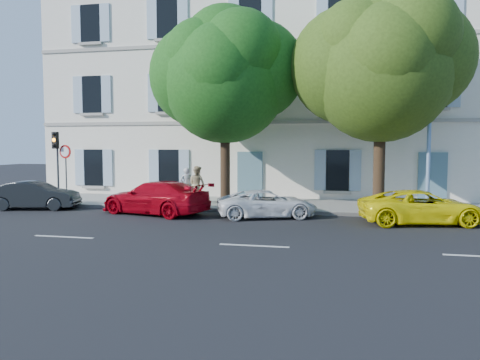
% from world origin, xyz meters
% --- Properties ---
extents(ground, '(90.00, 90.00, 0.00)m').
position_xyz_m(ground, '(0.00, 0.00, 0.00)').
color(ground, black).
extents(sidewalk, '(36.00, 4.50, 0.15)m').
position_xyz_m(sidewalk, '(0.00, 4.45, 0.07)').
color(sidewalk, '#A09E96').
rests_on(sidewalk, ground).
extents(kerb, '(36.00, 0.16, 0.16)m').
position_xyz_m(kerb, '(0.00, 2.28, 0.08)').
color(kerb, '#9E998E').
rests_on(kerb, ground).
extents(building, '(28.00, 7.00, 12.00)m').
position_xyz_m(building, '(0.00, 10.20, 6.00)').
color(building, white).
rests_on(building, ground).
extents(car_dark_sedan, '(3.98, 2.15, 1.24)m').
position_xyz_m(car_dark_sedan, '(-10.88, 1.34, 0.62)').
color(car_dark_sedan, black).
rests_on(car_dark_sedan, ground).
extents(car_red_coupe, '(5.10, 3.21, 1.38)m').
position_xyz_m(car_red_coupe, '(-5.08, 1.09, 0.69)').
color(car_red_coupe, '#A60412').
rests_on(car_red_coupe, ground).
extents(car_white_coupe, '(4.28, 2.99, 1.08)m').
position_xyz_m(car_white_coupe, '(-0.45, 1.19, 0.54)').
color(car_white_coupe, white).
rests_on(car_white_coupe, ground).
extents(car_yellow_supercar, '(4.72, 2.83, 1.23)m').
position_xyz_m(car_yellow_supercar, '(5.25, 0.90, 0.61)').
color(car_yellow_supercar, '#FFEC0A').
rests_on(car_yellow_supercar, ground).
extents(tree_left, '(5.53, 5.53, 8.57)m').
position_xyz_m(tree_left, '(-2.73, 3.54, 5.67)').
color(tree_left, '#3A2819').
rests_on(tree_left, sidewalk).
extents(tree_right, '(5.71, 5.71, 8.79)m').
position_xyz_m(tree_right, '(3.89, 2.99, 5.79)').
color(tree_right, '#3A2819').
rests_on(tree_right, sidewalk).
extents(traffic_light, '(0.28, 0.37, 3.30)m').
position_xyz_m(traffic_light, '(-10.52, 2.50, 2.53)').
color(traffic_light, '#383A3D').
rests_on(traffic_light, sidewalk).
extents(road_sign, '(0.62, 0.13, 2.70)m').
position_xyz_m(road_sign, '(-10.10, 2.57, 2.10)').
color(road_sign, '#383A3D').
rests_on(road_sign, sidewalk).
extents(street_lamp, '(0.37, 1.67, 7.79)m').
position_xyz_m(street_lamp, '(5.71, 2.48, 4.56)').
color(street_lamp, '#7293BF').
rests_on(street_lamp, sidewalk).
extents(pedestrian_a, '(0.72, 0.68, 1.65)m').
position_xyz_m(pedestrian_a, '(-4.66, 3.79, 0.97)').
color(pedestrian_a, silver).
rests_on(pedestrian_a, sidewalk).
extents(pedestrian_b, '(1.06, 1.00, 1.74)m').
position_xyz_m(pedestrian_b, '(-4.10, 3.72, 1.02)').
color(pedestrian_b, tan).
rests_on(pedestrian_b, sidewalk).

